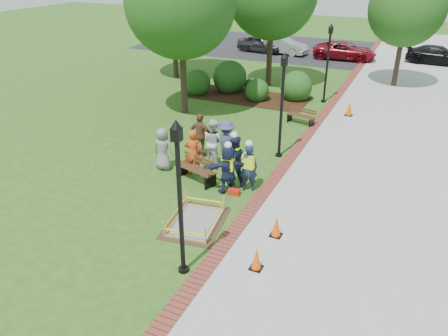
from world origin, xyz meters
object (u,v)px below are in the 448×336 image
at_px(wet_concrete_pad, 195,217).
at_px(hivis_worker_a, 228,168).
at_px(hivis_worker_b, 248,166).
at_px(bench_near, 196,174).
at_px(cone_front, 256,259).
at_px(lamp_near, 179,189).
at_px(hivis_worker_c, 234,159).

height_order(wet_concrete_pad, hivis_worker_a, hivis_worker_a).
bearing_deg(hivis_worker_b, bench_near, -174.69).
bearing_deg(wet_concrete_pad, bench_near, 117.31).
height_order(wet_concrete_pad, cone_front, cone_front).
xyz_separation_m(bench_near, cone_front, (3.78, -3.74, 0.03)).
bearing_deg(bench_near, hivis_worker_a, -10.07).
xyz_separation_m(wet_concrete_pad, hivis_worker_a, (0.10, 2.24, 0.71)).
bearing_deg(wet_concrete_pad, lamp_near, -69.90).
distance_m(bench_near, hivis_worker_a, 1.55).
bearing_deg(hivis_worker_b, cone_front, -65.20).
distance_m(hivis_worker_b, hivis_worker_c, 0.65).
relative_size(hivis_worker_b, hivis_worker_c, 0.93).
relative_size(cone_front, hivis_worker_b, 0.35).
relative_size(lamp_near, hivis_worker_b, 2.24).
xyz_separation_m(bench_near, hivis_worker_b, (1.97, 0.18, 0.66)).
bearing_deg(hivis_worker_a, bench_near, 169.93).
distance_m(wet_concrete_pad, hivis_worker_c, 2.94).
height_order(hivis_worker_a, hivis_worker_c, hivis_worker_c).
bearing_deg(bench_near, lamp_near, -65.93).
bearing_deg(cone_front, hivis_worker_b, 114.80).
distance_m(lamp_near, hivis_worker_b, 5.05).
xyz_separation_m(hivis_worker_a, hivis_worker_b, (0.59, 0.43, -0.00)).
distance_m(cone_front, lamp_near, 2.90).
xyz_separation_m(cone_front, hivis_worker_c, (-2.44, 4.10, 0.68)).
relative_size(wet_concrete_pad, cone_front, 3.79).
bearing_deg(hivis_worker_b, hivis_worker_a, -143.80).
distance_m(wet_concrete_pad, hivis_worker_b, 2.84).
bearing_deg(cone_front, lamp_near, -152.75).
relative_size(bench_near, hivis_worker_c, 0.85).
xyz_separation_m(cone_front, lamp_near, (-1.72, -0.88, 2.16)).
bearing_deg(hivis_worker_a, wet_concrete_pad, -92.58).
bearing_deg(bench_near, wet_concrete_pad, -62.69).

